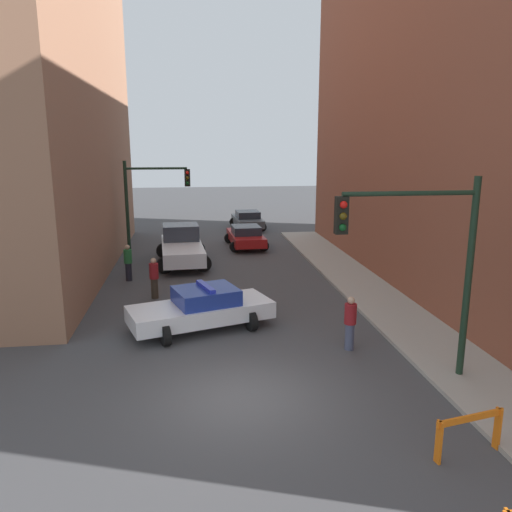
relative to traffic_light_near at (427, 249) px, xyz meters
The scene contains 12 objects.
ground_plane 5.91m from the traffic_light_near, behind, with size 120.00×120.00×0.00m, color #424244.
sidewalk_right 3.78m from the traffic_light_near, 11.50° to the right, with size 2.40×44.00×0.12m.
traffic_light_near is the anchor object (origin of this frame).
traffic_light_far 17.38m from the traffic_light_near, 117.53° to the left, with size 3.44×0.35×5.20m.
police_car 7.64m from the traffic_light_near, 140.83° to the left, with size 5.04×3.22×1.52m.
white_truck 15.61m from the traffic_light_near, 114.22° to the left, with size 2.86×5.51×1.90m.
parked_car_near 18.08m from the traffic_light_near, 98.34° to the left, with size 2.40×4.38×1.31m.
parked_car_mid 24.40m from the traffic_light_near, 94.13° to the left, with size 2.41×4.38×1.31m.
pedestrian_crossing 11.27m from the traffic_light_near, 131.98° to the left, with size 0.49×0.49×1.66m.
pedestrian_corner 14.22m from the traffic_light_near, 128.34° to the left, with size 0.38×0.38×1.66m.
pedestrian_sidewalk 3.64m from the traffic_light_near, 117.68° to the left, with size 0.50×0.50×1.66m.
barrier_mid 4.35m from the traffic_light_near, 97.94° to the right, with size 1.58×0.46×0.90m.
Camera 1 is at (-1.05, -11.12, 6.11)m, focal length 35.00 mm.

